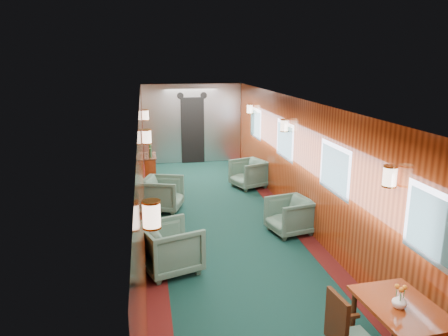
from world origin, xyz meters
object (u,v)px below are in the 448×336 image
Objects in this scene: credenza at (150,171)px; armchair_left_far at (163,194)px; armchair_right_far at (249,174)px; side_chair at (346,334)px; dining_table at (401,316)px; armchair_right_near at (290,216)px; armchair_left_near at (171,247)px.

armchair_left_far is (0.23, -1.81, -0.06)m from credenza.
credenza is 1.41× the size of armchair_right_far.
credenza is 1.83m from armchair_left_far.
armchair_right_far is at bearing -41.22° from armchair_left_far.
credenza reaches higher than side_chair.
credenza reaches higher than dining_table.
armchair_left_far is 2.54m from armchair_right_far.
side_chair is (-0.62, -0.06, -0.10)m from dining_table.
armchair_left_far is 1.08× the size of armchair_right_near.
side_chair is at bearing -168.32° from armchair_left_near.
dining_table is 0.95× the size of credenza.
armchair_left_far is at bearing 108.63° from dining_table.
armchair_right_near is (2.24, 1.08, -0.04)m from armchair_left_near.
armchair_right_near is at bearing 85.46° from dining_table.
armchair_left_far is at bearing -82.90° from credenza.
armchair_left_near is (-1.55, 2.65, -0.15)m from side_chair.
side_chair is 1.32× the size of armchair_right_near.
armchair_right_near is at bearing -108.85° from armchair_left_far.
armchair_right_far reaches higher than armchair_right_near.
dining_table is 3.69m from armchair_right_near.
armchair_left_near reaches higher than armchair_left_far.
armchair_left_far is 2.79m from armchair_right_near.
armchair_right_near is at bearing -54.69° from credenza.
armchair_left_near is at bearing -162.32° from armchair_left_far.
credenza is at bearing -157.31° from armchair_right_near.
dining_table is 1.06× the size of side_chair.
dining_table is 1.40× the size of armchair_right_near.
dining_table is at bearing -0.31° from side_chair.
armchair_left_far is at bearing -18.81° from armchair_left_near.
credenza reaches higher than armchair_right_near.
armchair_right_near is 2.97m from armchair_right_far.
armchair_left_near reaches higher than armchair_right_near.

